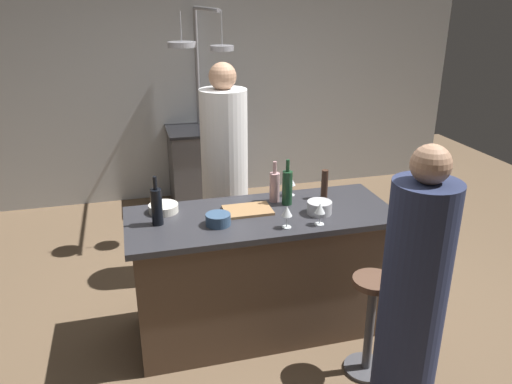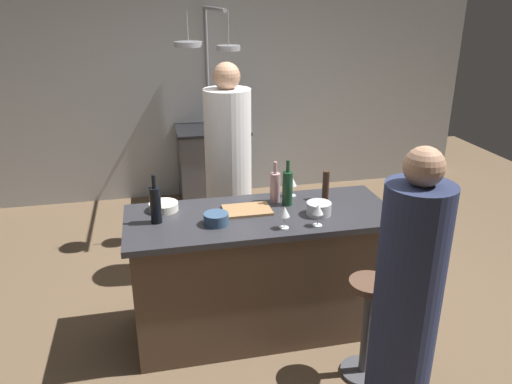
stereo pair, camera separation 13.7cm
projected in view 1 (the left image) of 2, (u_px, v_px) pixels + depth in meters
name	position (u px, v px, depth m)	size (l,w,h in m)	color
ground_plane	(261.00, 326.00, 3.65)	(9.00, 9.00, 0.00)	brown
back_wall	(196.00, 86.00, 5.74)	(6.40, 0.16, 2.60)	#B2B7BC
kitchen_island	(261.00, 272.00, 3.49)	(1.80, 0.72, 0.90)	brown
stove_range	(204.00, 166.00, 5.69)	(0.80, 0.64, 0.89)	#47474C
chef	(225.00, 181.00, 4.12)	(0.38, 0.38, 1.79)	white
bar_stool_right	(370.00, 321.00, 3.09)	(0.28, 0.28, 0.68)	#4C4C51
guest_right	(412.00, 304.00, 2.61)	(0.34, 0.34, 1.62)	#262D4C
overhead_pot_rack	(200.00, 68.00, 4.90)	(0.58, 1.39, 2.17)	gray
cutting_board	(248.00, 210.00, 3.36)	(0.32, 0.22, 0.02)	#997047
pepper_mill	(325.00, 184.00, 3.55)	(0.05, 0.05, 0.21)	#382319
wine_bottle_green	(287.00, 187.00, 3.44)	(0.07, 0.07, 0.33)	#193D23
wine_bottle_dark	(157.00, 206.00, 3.13)	(0.07, 0.07, 0.32)	black
wine_bottle_rose	(275.00, 186.00, 3.49)	(0.07, 0.07, 0.29)	#B78C8E
wine_glass_near_right_guest	(291.00, 182.00, 3.59)	(0.07, 0.07, 0.15)	silver
wine_glass_near_left_guest	(287.00, 212.00, 3.09)	(0.07, 0.07, 0.15)	silver
wine_glass_by_chef	(320.00, 209.00, 3.13)	(0.07, 0.07, 0.15)	silver
mixing_bowl_ceramic	(164.00, 208.00, 3.34)	(0.20, 0.20, 0.06)	silver
mixing_bowl_steel	(319.00, 207.00, 3.32)	(0.17, 0.17, 0.08)	#B7B7BC
mixing_bowl_blue	(218.00, 219.00, 3.15)	(0.16, 0.16, 0.07)	#334C6B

